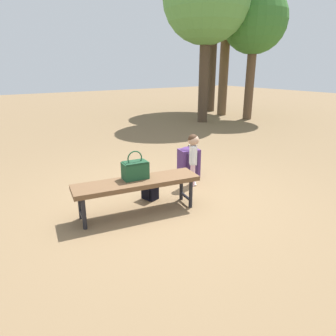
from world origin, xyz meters
The scene contains 7 objects.
ground_plane centered at (0.00, 0.00, 0.00)m, with size 40.00×40.00×0.00m, color brown.
park_bench centered at (-0.55, -0.09, 0.39)m, with size 1.64×0.66×0.45m.
handbag centered at (-0.54, -0.03, 0.58)m, with size 0.34×0.21×0.37m.
child_standing centered at (0.64, 0.28, 0.55)m, with size 0.17×0.20×0.83m.
backpack_large centered at (0.83, 0.63, 0.28)m, with size 0.37×0.33×0.56m.
backpack_small centered at (-0.20, 0.20, 0.17)m, with size 0.22×0.24×0.35m.
tree_near centered at (6.27, 4.25, 3.20)m, with size 2.12×2.12×4.31m.
Camera 1 is at (-2.20, -3.26, 1.81)m, focal length 32.33 mm.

